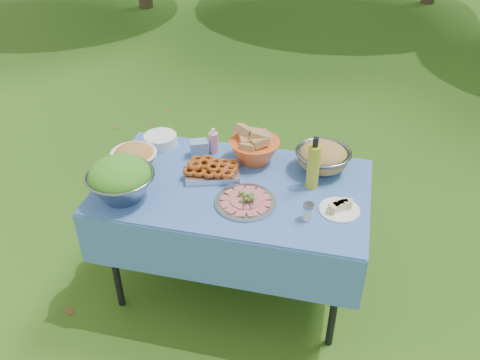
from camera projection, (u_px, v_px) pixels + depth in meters
name	position (u px, v px, depth m)	size (l,w,h in m)	color
ground	(234.00, 283.00, 3.20)	(80.00, 80.00, 0.00)	#0D380A
picnic_table	(234.00, 237.00, 2.99)	(1.46, 0.86, 0.76)	#79B1EA
salad_bowl	(120.00, 179.00, 2.61)	(0.35, 0.35, 0.23)	gray
pasta_bowl_white	(134.00, 156.00, 2.88)	(0.26, 0.26, 0.14)	white
plate_stack	(160.00, 140.00, 3.11)	(0.20, 0.20, 0.07)	white
wipes_box	(199.00, 148.00, 3.00)	(0.10, 0.08, 0.09)	#78A0CB
sanitizer_bottle	(213.00, 141.00, 3.01)	(0.06, 0.06, 0.16)	pink
bread_bowl	(254.00, 146.00, 2.92)	(0.29, 0.29, 0.20)	#E85820
pasta_bowl_steel	(323.00, 157.00, 2.85)	(0.31, 0.31, 0.17)	gray
fried_tray	(212.00, 170.00, 2.83)	(0.30, 0.21, 0.07)	silver
charcuterie_platter	(246.00, 197.00, 2.62)	(0.32, 0.32, 0.07)	#9EA2A6
oil_bottle	(314.00, 163.00, 2.67)	(0.07, 0.07, 0.31)	#AEAF23
cheese_plate	(340.00, 206.00, 2.57)	(0.21, 0.21, 0.06)	white
shaker	(308.00, 212.00, 2.50)	(0.06, 0.06, 0.09)	silver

